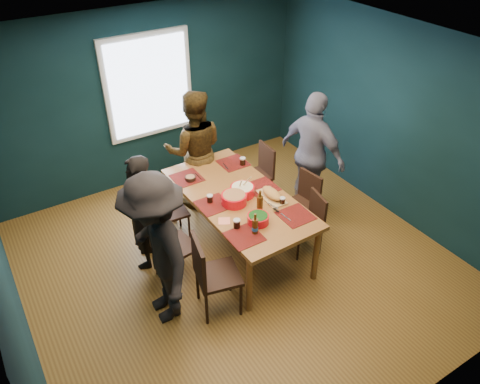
{
  "coord_description": "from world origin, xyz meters",
  "views": [
    {
      "loc": [
        -2.32,
        -3.77,
        4.17
      ],
      "look_at": [
        0.2,
        0.26,
        0.87
      ],
      "focal_mm": 35.0,
      "sensor_mm": 36.0,
      "label": 1
    }
  ],
  "objects_px": {
    "chair_right_mid": "(304,198)",
    "bowl_dumpling": "(242,190)",
    "chair_left_far": "(165,208)",
    "person_far_left": "(140,213)",
    "dining_table": "(238,201)",
    "cutting_board": "(272,194)",
    "person_near_left": "(157,251)",
    "chair_right_far": "(261,170)",
    "person_back": "(195,150)",
    "bowl_herbs": "(258,219)",
    "bowl_salad": "(234,199)",
    "chair_left_near": "(209,271)",
    "chair_left_mid": "(168,244)",
    "chair_right_near": "(311,219)",
    "person_right": "(313,154)"
  },
  "relations": [
    {
      "from": "person_near_left",
      "to": "chair_right_near",
      "type": "bearing_deg",
      "value": 92.84
    },
    {
      "from": "person_right",
      "to": "person_near_left",
      "type": "xyz_separation_m",
      "value": [
        -2.65,
        -0.71,
        0.01
      ]
    },
    {
      "from": "chair_left_mid",
      "to": "bowl_salad",
      "type": "bearing_deg",
      "value": -8.41
    },
    {
      "from": "chair_left_mid",
      "to": "person_back",
      "type": "xyz_separation_m",
      "value": [
        1.04,
        1.28,
        0.33
      ]
    },
    {
      "from": "person_far_left",
      "to": "person_near_left",
      "type": "height_order",
      "value": "person_near_left"
    },
    {
      "from": "chair_right_far",
      "to": "bowl_salad",
      "type": "distance_m",
      "value": 1.36
    },
    {
      "from": "chair_left_near",
      "to": "chair_right_mid",
      "type": "relative_size",
      "value": 1.18
    },
    {
      "from": "person_back",
      "to": "bowl_dumpling",
      "type": "relative_size",
      "value": 5.88
    },
    {
      "from": "dining_table",
      "to": "cutting_board",
      "type": "bearing_deg",
      "value": -39.53
    },
    {
      "from": "bowl_herbs",
      "to": "person_far_left",
      "type": "bearing_deg",
      "value": 137.49
    },
    {
      "from": "bowl_salad",
      "to": "bowl_herbs",
      "type": "distance_m",
      "value": 0.47
    },
    {
      "from": "dining_table",
      "to": "chair_left_far",
      "type": "relative_size",
      "value": 2.52
    },
    {
      "from": "chair_right_mid",
      "to": "person_back",
      "type": "relative_size",
      "value": 0.48
    },
    {
      "from": "bowl_salad",
      "to": "bowl_dumpling",
      "type": "relative_size",
      "value": 1.03
    },
    {
      "from": "chair_right_mid",
      "to": "bowl_dumpling",
      "type": "xyz_separation_m",
      "value": [
        -0.92,
        0.13,
        0.39
      ]
    },
    {
      "from": "chair_left_near",
      "to": "chair_right_near",
      "type": "distance_m",
      "value": 1.63
    },
    {
      "from": "chair_right_far",
      "to": "chair_right_near",
      "type": "distance_m",
      "value": 1.28
    },
    {
      "from": "chair_right_near",
      "to": "person_near_left",
      "type": "height_order",
      "value": "person_near_left"
    },
    {
      "from": "chair_right_far",
      "to": "person_right",
      "type": "height_order",
      "value": "person_right"
    },
    {
      "from": "chair_right_far",
      "to": "bowl_dumpling",
      "type": "bearing_deg",
      "value": -134.17
    },
    {
      "from": "chair_left_far",
      "to": "person_far_left",
      "type": "xyz_separation_m",
      "value": [
        -0.42,
        -0.26,
        0.26
      ]
    },
    {
      "from": "chair_right_far",
      "to": "cutting_board",
      "type": "bearing_deg",
      "value": -115.53
    },
    {
      "from": "chair_right_mid",
      "to": "person_far_left",
      "type": "height_order",
      "value": "person_far_left"
    },
    {
      "from": "person_far_left",
      "to": "person_back",
      "type": "relative_size",
      "value": 0.86
    },
    {
      "from": "bowl_salad",
      "to": "person_right",
      "type": "bearing_deg",
      "value": 11.92
    },
    {
      "from": "bowl_herbs",
      "to": "chair_right_far",
      "type": "bearing_deg",
      "value": 54.43
    },
    {
      "from": "person_back",
      "to": "person_near_left",
      "type": "bearing_deg",
      "value": 76.75
    },
    {
      "from": "person_far_left",
      "to": "bowl_dumpling",
      "type": "distance_m",
      "value": 1.27
    },
    {
      "from": "chair_right_mid",
      "to": "person_back",
      "type": "xyz_separation_m",
      "value": [
        -0.96,
        1.33,
        0.39
      ]
    },
    {
      "from": "bowl_salad",
      "to": "cutting_board",
      "type": "relative_size",
      "value": 0.59
    },
    {
      "from": "dining_table",
      "to": "chair_left_far",
      "type": "bearing_deg",
      "value": 136.96
    },
    {
      "from": "chair_left_mid",
      "to": "chair_right_far",
      "type": "relative_size",
      "value": 1.08
    },
    {
      "from": "person_far_left",
      "to": "person_right",
      "type": "bearing_deg",
      "value": 110.31
    },
    {
      "from": "cutting_board",
      "to": "dining_table",
      "type": "bearing_deg",
      "value": 145.69
    },
    {
      "from": "bowl_salad",
      "to": "bowl_dumpling",
      "type": "distance_m",
      "value": 0.21
    },
    {
      "from": "person_back",
      "to": "bowl_salad",
      "type": "bearing_deg",
      "value": 108.56
    },
    {
      "from": "person_back",
      "to": "bowl_herbs",
      "type": "distance_m",
      "value": 1.77
    },
    {
      "from": "dining_table",
      "to": "bowl_dumpling",
      "type": "relative_size",
      "value": 7.22
    },
    {
      "from": "person_near_left",
      "to": "bowl_dumpling",
      "type": "height_order",
      "value": "person_near_left"
    },
    {
      "from": "person_back",
      "to": "bowl_herbs",
      "type": "xyz_separation_m",
      "value": [
        -0.11,
        -1.77,
        -0.01
      ]
    },
    {
      "from": "person_far_left",
      "to": "person_back",
      "type": "distance_m",
      "value": 1.42
    },
    {
      "from": "dining_table",
      "to": "chair_right_mid",
      "type": "distance_m",
      "value": 1.01
    },
    {
      "from": "dining_table",
      "to": "bowl_salad",
      "type": "bearing_deg",
      "value": -140.62
    },
    {
      "from": "person_far_left",
      "to": "bowl_dumpling",
      "type": "relative_size",
      "value": 5.05
    },
    {
      "from": "cutting_board",
      "to": "chair_right_far",
      "type": "bearing_deg",
      "value": 65.94
    },
    {
      "from": "chair_left_far",
      "to": "person_far_left",
      "type": "relative_size",
      "value": 0.57
    },
    {
      "from": "chair_left_near",
      "to": "chair_right_far",
      "type": "xyz_separation_m",
      "value": [
        1.7,
        1.51,
        -0.07
      ]
    },
    {
      "from": "chair_left_mid",
      "to": "person_near_left",
      "type": "xyz_separation_m",
      "value": [
        -0.29,
        -0.42,
        0.35
      ]
    },
    {
      "from": "person_far_left",
      "to": "chair_left_near",
      "type": "bearing_deg",
      "value": 39.71
    },
    {
      "from": "person_right",
      "to": "bowl_dumpling",
      "type": "relative_size",
      "value": 5.96
    }
  ]
}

